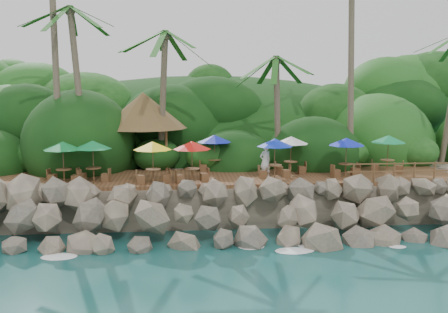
{
  "coord_description": "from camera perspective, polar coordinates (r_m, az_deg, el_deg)",
  "views": [
    {
      "loc": [
        -2.33,
        -20.73,
        7.27
      ],
      "look_at": [
        0.0,
        6.0,
        3.4
      ],
      "focal_mm": 39.27,
      "sensor_mm": 36.0,
      "label": 1
    }
  ],
  "objects": [
    {
      "name": "land_base",
      "position": [
        37.32,
        -1.34,
        -1.39
      ],
      "size": [
        32.0,
        25.2,
        2.1
      ],
      "primitive_type": "cube",
      "color": "gray",
      "rests_on": "ground"
    },
    {
      "name": "waiter",
      "position": [
        26.63,
        4.82,
        -0.56
      ],
      "size": [
        0.8,
        0.68,
        1.85
      ],
      "primitive_type": "imported",
      "rotation": [
        0.0,
        0.0,
        3.55
      ],
      "color": "white",
      "rests_on": "terrace"
    },
    {
      "name": "foam_line",
      "position": [
        22.36,
        1.29,
        -10.69
      ],
      "size": [
        25.2,
        0.8,
        0.06
      ],
      "color": "white",
      "rests_on": "ground"
    },
    {
      "name": "terrace",
      "position": [
        27.3,
        0.0,
        -2.49
      ],
      "size": [
        26.0,
        5.0,
        0.2
      ],
      "primitive_type": "cube",
      "color": "brown",
      "rests_on": "land_base"
    },
    {
      "name": "palms",
      "position": [
        29.79,
        1.2,
        17.08
      ],
      "size": [
        29.97,
        6.67,
        14.63
      ],
      "color": "brown",
      "rests_on": "ground"
    },
    {
      "name": "jungle_hill",
      "position": [
        44.88,
        -1.94,
        -1.12
      ],
      "size": [
        44.8,
        28.0,
        15.4
      ],
      "primitive_type": "ellipsoid",
      "color": "#143811",
      "rests_on": "ground"
    },
    {
      "name": "jungle_foliage",
      "position": [
        36.53,
        -1.23,
        -3.27
      ],
      "size": [
        44.0,
        16.0,
        12.0
      ],
      "primitive_type": null,
      "color": "#143811",
      "rests_on": "ground"
    },
    {
      "name": "dining_clusters",
      "position": [
        26.77,
        -2.69,
        1.38
      ],
      "size": [
        19.97,
        5.19,
        2.16
      ],
      "color": "brown",
      "rests_on": "terrace"
    },
    {
      "name": "palapa",
      "position": [
        30.45,
        -9.36,
        5.32
      ],
      "size": [
        5.32,
        5.32,
        4.6
      ],
      "color": "brown",
      "rests_on": "ground"
    },
    {
      "name": "seawall",
      "position": [
        23.65,
        0.85,
        -6.79
      ],
      "size": [
        29.0,
        4.0,
        2.3
      ],
      "primitive_type": null,
      "color": "gray",
      "rests_on": "ground"
    },
    {
      "name": "ground",
      "position": [
        22.09,
        1.38,
        -11.01
      ],
      "size": [
        140.0,
        140.0,
        0.0
      ],
      "primitive_type": "plane",
      "color": "#19514F",
      "rests_on": "ground"
    },
    {
      "name": "railing",
      "position": [
        27.85,
        22.31,
        -1.43
      ],
      "size": [
        8.3,
        0.1,
        1.0
      ],
      "color": "brown",
      "rests_on": "terrace"
    }
  ]
}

